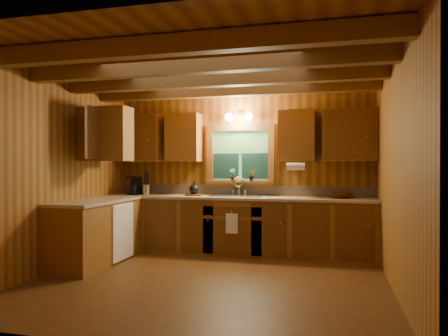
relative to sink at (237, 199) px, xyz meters
name	(u,v)px	position (x,y,z in m)	size (l,w,h in m)	color
room	(208,173)	(0.00, -1.60, 0.44)	(4.20, 4.20, 4.20)	#513113
ceiling_beams	(207,73)	(0.00, -1.60, 1.63)	(4.20, 2.54, 0.18)	brown
base_cabinets	(200,228)	(-0.49, -0.32, -0.43)	(4.20, 2.22, 0.86)	brown
countertop	(201,199)	(-0.48, -0.31, 0.02)	(4.20, 2.24, 0.04)	tan
backsplash	(240,190)	(0.00, 0.28, 0.12)	(4.20, 0.02, 0.16)	tan
dishwasher_panel	(123,232)	(-1.47, -0.92, -0.43)	(0.02, 0.60, 0.80)	white
upper_cabinets	(199,136)	(-0.56, -0.18, 0.98)	(4.19, 1.77, 0.78)	brown
window	(240,157)	(0.00, 0.26, 0.67)	(1.12, 0.08, 1.00)	brown
window_sill	(240,182)	(0.00, 0.22, 0.26)	(1.06, 0.14, 0.04)	brown
wall_sconce	(239,117)	(0.00, 0.14, 1.31)	(0.45, 0.21, 0.17)	black
paper_towel_roll	(296,166)	(0.92, -0.07, 0.51)	(0.11, 0.11, 0.27)	white
dish_towel	(232,223)	(0.00, -0.34, -0.34)	(0.18, 0.01, 0.30)	white
sink	(237,199)	(0.00, 0.00, 0.00)	(0.82, 0.48, 0.43)	silver
coffee_maker	(135,185)	(-1.71, -0.05, 0.20)	(0.18, 0.23, 0.32)	black
utensil_crock	(146,189)	(-1.53, -0.03, 0.14)	(0.13, 0.13, 0.38)	silver
cutting_board	(194,195)	(-0.69, -0.02, 0.06)	(0.26, 0.18, 0.02)	#563212
teakettle	(194,189)	(-0.69, -0.02, 0.15)	(0.16, 0.16, 0.20)	black
wicker_basket	(340,195)	(1.56, 0.06, 0.09)	(0.36, 0.36, 0.09)	#48230C
potted_plant_left	(232,174)	(-0.12, 0.20, 0.38)	(0.10, 0.07, 0.20)	#563212
potted_plant_right	(252,175)	(0.21, 0.20, 0.37)	(0.10, 0.08, 0.18)	#563212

